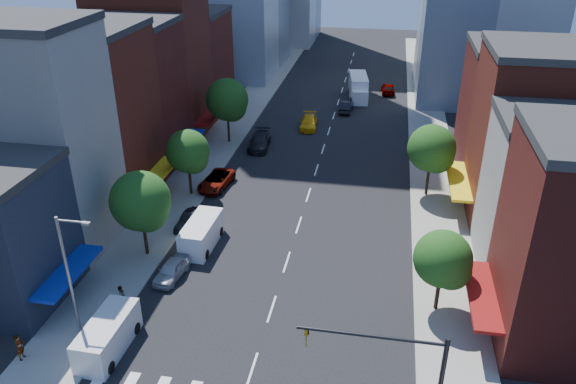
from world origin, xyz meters
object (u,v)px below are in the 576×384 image
Objects in this scene: box_truck at (358,88)px; pedestrian_far at (120,296)px; parked_car_rear at (259,141)px; pedestrian_near at (20,347)px; traffic_car_far at (388,88)px; traffic_car_oncoming at (346,107)px; cargo_van_near at (107,337)px; parked_car_front at (172,270)px; cargo_van_far at (201,235)px; parked_car_second at (190,220)px; parked_car_third at (216,181)px; taxi at (309,122)px.

box_truck is 5.41× the size of pedestrian_far.
pedestrian_far is (-3.17, -30.66, 0.12)m from parked_car_rear.
pedestrian_far is (3.83, 6.17, -0.15)m from pedestrian_near.
parked_car_rear is 3.59× the size of pedestrian_far.
traffic_car_far is 57.98m from pedestrian_far.
pedestrian_far is at bearing 77.49° from traffic_car_oncoming.
parked_car_front is at bearing 83.68° from cargo_van_near.
box_truck is at bearing -164.83° from pedestrian_far.
box_truck is at bearing -97.71° from traffic_car_oncoming.
parked_car_front is 0.73× the size of cargo_van_far.
parked_car_third reaches higher than parked_car_second.
pedestrian_near is (-5.00, -17.78, 0.42)m from parked_car_second.
parked_car_front is at bearing -35.05° from pedestrian_near.
taxi is (6.78, 42.80, -0.40)m from cargo_van_near.
traffic_car_far is at bearing 55.72° from taxi.
pedestrian_far is (-3.17, -8.64, -0.23)m from cargo_van_far.
parked_car_second is at bearing -100.03° from parked_car_rear.
cargo_van_near is 1.21× the size of traffic_car_oncoming.
parked_car_third is (-1.12, 15.66, 0.05)m from parked_car_front.
parked_car_second is 2.16× the size of pedestrian_near.
cargo_van_near is at bearing -96.88° from cargo_van_far.
taxi is 3.25× the size of pedestrian_far.
parked_car_second is 46.62m from traffic_car_far.
cargo_van_far is at bearing -29.23° from pedestrian_near.
box_truck reaches higher than traffic_car_oncoming.
parked_car_third is 0.97× the size of cargo_van_near.
pedestrian_far is at bearing -99.94° from parked_car_rear.
parked_car_front is 7.71m from parked_car_second.
parked_car_third is at bearing -118.34° from box_truck.
taxi is at bearing -119.22° from box_truck.
traffic_car_oncoming reaches higher than taxi.
box_truck is (10.18, 21.46, 0.74)m from parked_car_rear.
pedestrian_far reaches higher than parked_car_front.
cargo_van_near is 61.90m from traffic_car_far.
pedestrian_near reaches higher than taxi.
cargo_van_far is (2.00, -11.00, 0.42)m from parked_car_third.
cargo_van_far is (2.00, -2.97, 0.49)m from parked_car_second.
traffic_car_oncoming reaches higher than parked_car_second.
taxi is 19.48m from traffic_car_far.
parked_car_front is 53.49m from traffic_car_far.
taxi is at bearing 87.89° from parked_car_front.
box_truck reaches higher than pedestrian_far.
parked_car_second is at bearing -19.65° from pedestrian_near.
cargo_van_near is at bearing -109.94° from box_truck.
traffic_car_oncoming is at bearing 83.86° from parked_car_front.
cargo_van_near is 5.29m from pedestrian_near.
parked_car_front is 8.51m from cargo_van_near.
parked_car_front is 0.80× the size of taxi.
parked_car_second is at bearing 74.49° from traffic_car_oncoming.
parked_car_rear reaches higher than taxi.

